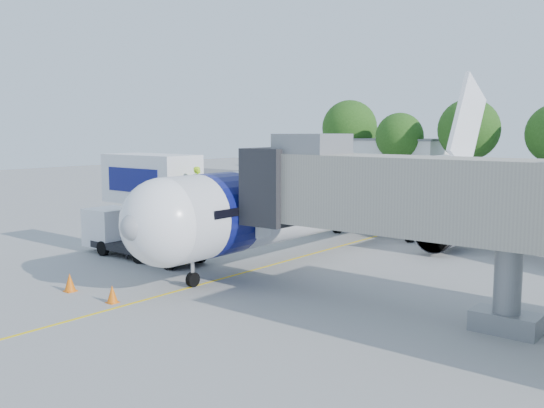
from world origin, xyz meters
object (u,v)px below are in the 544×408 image
Objects in this scene: aircraft at (358,193)px; ground_tug at (117,319)px; catering_hiloader at (144,206)px; jet_bridge at (388,195)px.

aircraft is 20.07m from ground_tug.
aircraft is 12.77m from catering_hiloader.
jet_bridge reaches higher than catering_hiloader.
catering_hiloader is (-14.25, -0.00, -1.58)m from jet_bridge.
jet_bridge is 14.34m from catering_hiloader.
ground_tug is at bearing -120.64° from jet_bridge.
catering_hiloader reaches higher than ground_tug.
aircraft reaches higher than catering_hiloader.
ground_tug is at bearing -81.65° from aircraft.
catering_hiloader is at bearing -179.99° from jet_bridge.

